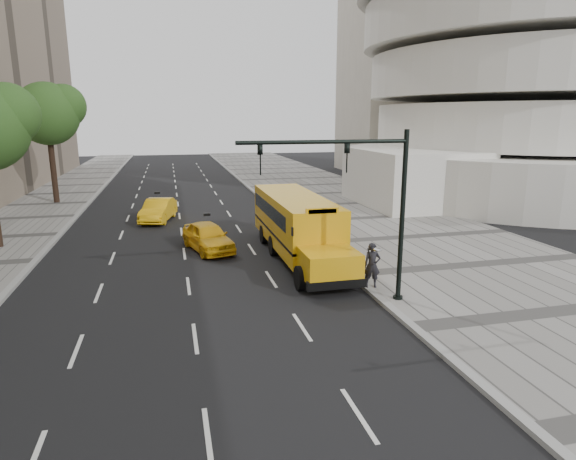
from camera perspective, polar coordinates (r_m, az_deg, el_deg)
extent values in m
plane|color=black|center=(25.28, -9.93, -2.62)|extent=(140.00, 140.00, 0.00)
cube|color=gray|center=(28.59, 14.79, -0.87)|extent=(12.00, 140.00, 0.15)
cube|color=gray|center=(26.30, 3.21, -1.65)|extent=(0.30, 140.00, 0.15)
cube|color=gray|center=(26.04, -27.79, -3.34)|extent=(0.30, 140.00, 0.15)
cylinder|color=silver|center=(49.82, 25.66, 6.35)|extent=(32.00, 32.00, 4.00)
cylinder|color=silver|center=(49.59, 26.14, 11.05)|extent=(26.00, 26.00, 3.60)
cylinder|color=silver|center=(49.71, 26.64, 15.87)|extent=(27.60, 27.60, 3.60)
cylinder|color=silver|center=(50.18, 27.16, 20.63)|extent=(29.20, 29.20, 3.60)
cube|color=beige|center=(66.21, 13.89, 22.10)|extent=(14.00, 12.00, 35.00)
cube|color=silver|center=(39.24, 14.50, 6.02)|extent=(8.00, 10.00, 4.40)
sphere|color=#234517|center=(28.90, -30.33, 11.77)|extent=(3.16, 3.16, 3.16)
cylinder|color=black|center=(42.82, -26.10, 6.96)|extent=(0.44, 0.44, 6.31)
sphere|color=#234517|center=(42.67, -26.64, 12.21)|extent=(4.82, 4.82, 4.82)
sphere|color=#234517|center=(42.73, -25.03, 13.18)|extent=(3.38, 3.38, 3.38)
sphere|color=#234517|center=(42.49, -27.99, 11.54)|extent=(3.14, 3.14, 3.14)
cube|color=orange|center=(24.23, 0.81, 1.22)|extent=(2.50, 9.00, 2.45)
cube|color=orange|center=(19.29, 4.93, -4.04)|extent=(2.20, 2.00, 1.10)
cube|color=black|center=(18.68, 5.77, -6.42)|extent=(2.38, 0.25, 0.35)
cube|color=black|center=(24.34, 0.81, 0.01)|extent=(2.52, 9.00, 0.12)
cube|color=black|center=(19.97, 4.03, -0.01)|extent=(2.05, 0.10, 0.90)
cube|color=black|center=(24.61, 0.52, 2.53)|extent=(2.52, 7.50, 0.70)
cube|color=orange|center=(19.79, 4.07, 2.24)|extent=(1.40, 0.12, 0.28)
ellipsoid|color=silver|center=(18.37, 10.88, -2.51)|extent=(0.32, 0.32, 0.14)
cylinder|color=black|center=(18.52, 9.90, -2.99)|extent=(0.36, 0.47, 0.58)
cylinder|color=black|center=(19.44, 1.44, -5.72)|extent=(0.30, 1.00, 1.00)
cylinder|color=black|center=(20.12, 7.69, -5.17)|extent=(0.30, 1.00, 1.00)
cylinder|color=black|center=(24.27, -1.78, -1.86)|extent=(0.30, 1.00, 1.00)
cylinder|color=black|center=(24.83, 3.33, -1.54)|extent=(0.30, 1.00, 1.00)
cylinder|color=black|center=(26.65, -2.91, -0.51)|extent=(0.30, 1.00, 1.00)
cylinder|color=black|center=(27.15, 1.78, -0.24)|extent=(0.30, 1.00, 1.00)
imported|color=#ECAE10|center=(25.44, -9.49, -0.77)|extent=(2.83, 4.67, 1.49)
imported|color=#ECAE10|center=(33.50, -15.13, 2.30)|extent=(2.59, 4.75, 1.49)
imported|color=black|center=(19.51, 9.94, -4.14)|extent=(0.74, 0.58, 1.81)
cylinder|color=black|center=(17.91, 13.37, 1.24)|extent=(0.18, 0.18, 6.40)
cylinder|color=black|center=(18.77, 12.87, -7.98)|extent=(0.36, 0.36, 0.25)
cylinder|color=black|center=(16.40, 4.36, 10.37)|extent=(6.00, 0.14, 0.14)
imported|color=black|center=(16.70, 6.97, 8.47)|extent=(0.16, 0.20, 1.00)
imported|color=black|center=(15.89, -3.32, 8.31)|extent=(0.16, 0.20, 1.00)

